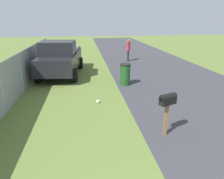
{
  "coord_description": "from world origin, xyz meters",
  "views": [
    {
      "loc": [
        -0.22,
        0.96,
        3.29
      ],
      "look_at": [
        5.5,
        0.16,
        1.22
      ],
      "focal_mm": 31.88,
      "sensor_mm": 36.0,
      "label": 1
    }
  ],
  "objects_px": {
    "pickup_truck": "(60,57)",
    "pedestrian": "(128,49)",
    "mailbox": "(168,102)",
    "trash_bin": "(125,74)"
  },
  "relations": [
    {
      "from": "mailbox",
      "to": "pedestrian",
      "type": "height_order",
      "value": "pedestrian"
    },
    {
      "from": "trash_bin",
      "to": "pedestrian",
      "type": "distance_m",
      "value": 6.19
    },
    {
      "from": "mailbox",
      "to": "trash_bin",
      "type": "relative_size",
      "value": 1.18
    },
    {
      "from": "mailbox",
      "to": "pickup_truck",
      "type": "height_order",
      "value": "pickup_truck"
    },
    {
      "from": "mailbox",
      "to": "pickup_truck",
      "type": "distance_m",
      "value": 8.11
    },
    {
      "from": "mailbox",
      "to": "pedestrian",
      "type": "bearing_deg",
      "value": -28.32
    },
    {
      "from": "pickup_truck",
      "to": "pedestrian",
      "type": "distance_m",
      "value": 6.12
    },
    {
      "from": "mailbox",
      "to": "pedestrian",
      "type": "relative_size",
      "value": 0.76
    },
    {
      "from": "pickup_truck",
      "to": "trash_bin",
      "type": "bearing_deg",
      "value": 60.71
    },
    {
      "from": "mailbox",
      "to": "pedestrian",
      "type": "xyz_separation_m",
      "value": [
        10.84,
        -1.23,
        -0.04
      ]
    }
  ]
}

